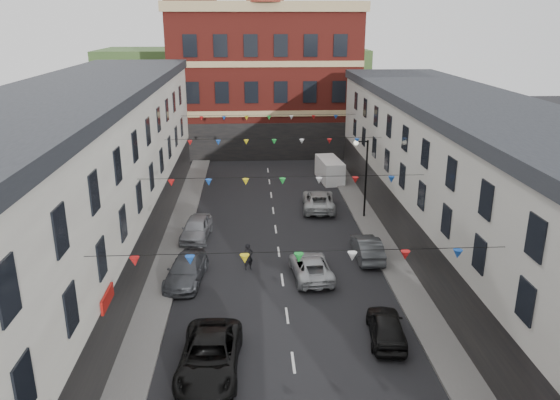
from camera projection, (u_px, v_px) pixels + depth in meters
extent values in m
plane|color=black|center=(287.00, 316.00, 27.74)|extent=(160.00, 160.00, 0.00)
cube|color=#605E5B|center=(156.00, 299.00, 29.25)|extent=(1.80, 64.00, 0.15)
cube|color=#605E5B|center=(410.00, 292.00, 29.98)|extent=(1.80, 64.00, 0.15)
cube|color=beige|center=(44.00, 221.00, 26.48)|extent=(8.00, 56.00, 10.00)
cube|color=black|center=(28.00, 111.00, 24.79)|extent=(8.40, 56.00, 0.70)
cube|color=black|center=(134.00, 282.00, 27.77)|extent=(0.12, 56.00, 3.20)
cube|color=#B3B1A7|center=(516.00, 221.00, 27.89)|extent=(8.00, 56.00, 9.00)
cube|color=black|center=(530.00, 128.00, 26.36)|extent=(8.40, 56.00, 0.70)
cube|color=black|center=(433.00, 275.00, 28.59)|extent=(0.12, 56.00, 3.20)
cube|color=maroon|center=(264.00, 83.00, 61.36)|extent=(20.00, 12.00, 15.00)
cube|color=tan|center=(264.00, 7.00, 58.83)|extent=(20.60, 12.60, 1.00)
cube|color=maroon|center=(193.00, 42.00, 56.70)|extent=(5.00, 5.00, 24.00)
cube|color=#314E24|center=(234.00, 82.00, 84.67)|extent=(40.00, 14.00, 10.00)
cylinder|color=black|center=(366.00, 180.00, 40.41)|extent=(0.14, 0.14, 6.00)
cylinder|color=black|center=(362.00, 142.00, 39.47)|extent=(0.90, 0.10, 0.10)
sphere|color=beige|center=(356.00, 143.00, 39.48)|extent=(0.36, 0.36, 0.36)
imported|color=black|center=(210.00, 356.00, 23.12)|extent=(2.79, 5.58, 1.52)
imported|color=#404247|center=(186.00, 270.00, 31.20)|extent=(2.50, 4.98, 1.39)
imported|color=gray|center=(196.00, 228.00, 37.24)|extent=(2.24, 4.58, 1.50)
imported|color=black|center=(386.00, 327.00, 25.47)|extent=(2.03, 4.15, 1.36)
imported|color=#44484B|center=(367.00, 248.00, 34.20)|extent=(1.48, 4.24, 1.40)
imported|color=#AFB3B4|center=(319.00, 200.00, 43.05)|extent=(2.86, 5.44, 1.46)
imported|color=silver|center=(311.00, 267.00, 31.73)|extent=(2.47, 4.76, 1.28)
cube|color=white|center=(330.00, 170.00, 50.59)|extent=(2.24, 4.78, 2.05)
imported|color=black|center=(248.00, 257.00, 32.60)|extent=(0.70, 0.59, 1.64)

